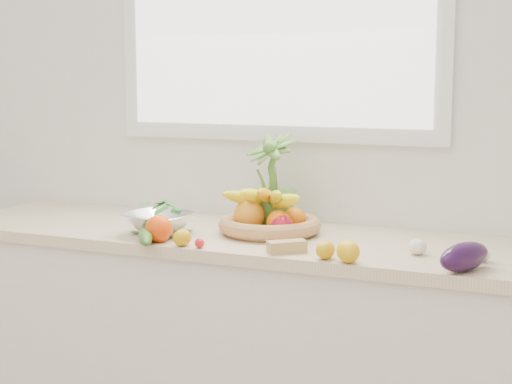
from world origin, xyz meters
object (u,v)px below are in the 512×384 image
at_px(fruit_basket, 269,219).
at_px(potted_herb, 270,181).
at_px(eggplant, 464,257).
at_px(cucumber, 146,236).
at_px(apple, 282,227).
at_px(colander_with_spinach, 160,217).

bearing_deg(fruit_basket, potted_herb, 110.29).
bearing_deg(eggplant, cucumber, -178.01).
bearing_deg(eggplant, apple, 162.57).
relative_size(potted_herb, colander_with_spinach, 1.31).
bearing_deg(potted_herb, fruit_basket, -69.71).
xyz_separation_m(apple, colander_with_spinach, (-0.41, -0.09, 0.02)).
height_order(apple, colander_with_spinach, colander_with_spinach).
bearing_deg(cucumber, apple, 30.88).
xyz_separation_m(apple, fruit_basket, (-0.08, 0.07, 0.01)).
xyz_separation_m(cucumber, colander_with_spinach, (-0.02, 0.14, 0.04)).
height_order(eggplant, cucumber, eggplant).
height_order(eggplant, colander_with_spinach, colander_with_spinach).
relative_size(apple, potted_herb, 0.24).
distance_m(eggplant, potted_herb, 0.83).
bearing_deg(eggplant, colander_with_spinach, 174.33).
height_order(apple, fruit_basket, fruit_basket).
xyz_separation_m(potted_herb, fruit_basket, (0.03, -0.09, -0.12)).
distance_m(apple, colander_with_spinach, 0.42).
xyz_separation_m(cucumber, fruit_basket, (0.31, 0.30, 0.03)).
bearing_deg(fruit_basket, eggplant, -20.74).
relative_size(apple, colander_with_spinach, 0.31).
distance_m(apple, fruit_basket, 0.10).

